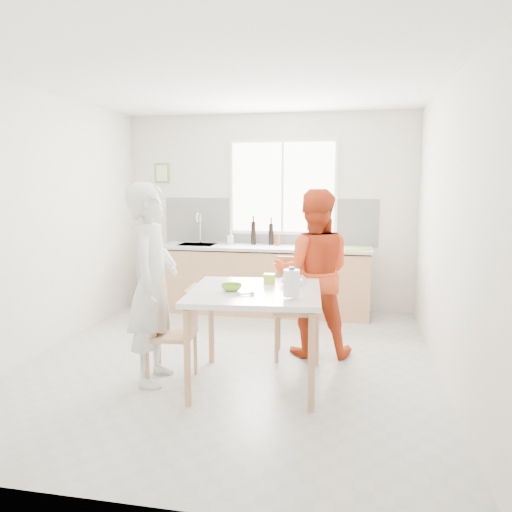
{
  "coord_description": "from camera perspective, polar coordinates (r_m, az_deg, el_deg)",
  "views": [
    {
      "loc": [
        1.18,
        -4.61,
        1.78
      ],
      "look_at": [
        0.23,
        0.2,
        1.05
      ],
      "focal_mm": 35.0,
      "sensor_mm": 36.0,
      "label": 1
    }
  ],
  "objects": [
    {
      "name": "soap_bottle",
      "position": [
        6.93,
        -2.94,
        2.11
      ],
      "size": [
        0.09,
        0.09,
        0.18
      ],
      "primitive_type": "imported",
      "rotation": [
        0.0,
        0.0,
        0.16
      ],
      "color": "#999999",
      "rests_on": "kitchen_counter"
    },
    {
      "name": "person_white",
      "position": [
        4.49,
        -11.72,
        -3.16
      ],
      "size": [
        0.48,
        0.68,
        1.77
      ],
      "primitive_type": "imported",
      "rotation": [
        0.0,
        0.0,
        1.66
      ],
      "color": "silver",
      "rests_on": "ground"
    },
    {
      "name": "wine_bottle_a",
      "position": [
        6.86,
        -0.3,
        2.65
      ],
      "size": [
        0.07,
        0.07,
        0.32
      ],
      "primitive_type": "cylinder",
      "color": "black",
      "rests_on": "kitchen_counter"
    },
    {
      "name": "jar_amber",
      "position": [
        6.74,
        2.49,
        1.86
      ],
      "size": [
        0.06,
        0.06,
        0.16
      ],
      "primitive_type": "cylinder",
      "color": "brown",
      "rests_on": "kitchen_counter"
    },
    {
      "name": "kitchen_counter",
      "position": [
        6.8,
        0.95,
        -3.04
      ],
      "size": [
        2.84,
        0.64,
        1.37
      ],
      "color": "tan",
      "rests_on": "ground"
    },
    {
      "name": "spoon",
      "position": [
        4.1,
        -1.52,
        -4.38
      ],
      "size": [
        0.15,
        0.08,
        0.01
      ],
      "primitive_type": "cylinder",
      "rotation": [
        0.0,
        1.57,
        0.44
      ],
      "color": "#A5A5AA",
      "rests_on": "dining_table"
    },
    {
      "name": "person_red",
      "position": [
        5.13,
        6.56,
        -1.94
      ],
      "size": [
        0.89,
        0.72,
        1.71
      ],
      "primitive_type": "imported",
      "rotation": [
        0.0,
        0.0,
        3.23
      ],
      "color": "red",
      "rests_on": "ground"
    },
    {
      "name": "chair_left",
      "position": [
        4.53,
        -8.82,
        -8.33
      ],
      "size": [
        0.43,
        0.43,
        0.87
      ],
      "rotation": [
        0.0,
        0.0,
        -1.48
      ],
      "color": "tan",
      "rests_on": "ground"
    },
    {
      "name": "cutting_board",
      "position": [
        6.49,
        11.18,
        0.79
      ],
      "size": [
        0.42,
        0.36,
        0.01
      ],
      "primitive_type": "cube",
      "rotation": [
        0.0,
        0.0,
        0.37
      ],
      "color": "#72C52D",
      "rests_on": "kitchen_counter"
    },
    {
      "name": "bowl_green",
      "position": [
        4.28,
        -2.82,
        -3.6
      ],
      "size": [
        0.19,
        0.19,
        0.06
      ],
      "primitive_type": "imported",
      "rotation": [
        0.0,
        0.0,
        0.09
      ],
      "color": "#6CB429",
      "rests_on": "dining_table"
    },
    {
      "name": "picture_frame",
      "position": [
        7.36,
        -10.7,
        9.3
      ],
      "size": [
        0.22,
        0.03,
        0.28
      ],
      "color": "#669845",
      "rests_on": "room_shell"
    },
    {
      "name": "green_box",
      "position": [
        4.56,
        1.54,
        -2.61
      ],
      "size": [
        0.11,
        0.11,
        0.09
      ],
      "primitive_type": "cube",
      "rotation": [
        0.0,
        0.0,
        0.09
      ],
      "color": "#B5D932",
      "rests_on": "dining_table"
    },
    {
      "name": "ground",
      "position": [
        5.08,
        -3.02,
        -12.03
      ],
      "size": [
        4.5,
        4.5,
        0.0
      ],
      "primitive_type": "plane",
      "color": "#B7B7B2",
      "rests_on": "ground"
    },
    {
      "name": "bowl_white",
      "position": [
        4.53,
        4.04,
        -2.97
      ],
      "size": [
        0.22,
        0.22,
        0.05
      ],
      "primitive_type": "imported",
      "rotation": [
        0.0,
        0.0,
        0.09
      ],
      "color": "white",
      "rests_on": "dining_table"
    },
    {
      "name": "window",
      "position": [
        6.9,
        3.07,
        7.83
      ],
      "size": [
        1.5,
        0.06,
        1.3
      ],
      "color": "white",
      "rests_on": "room_shell"
    },
    {
      "name": "chair_far",
      "position": [
        5.16,
        4.78,
        -5.26
      ],
      "size": [
        0.51,
        0.51,
        1.01
      ],
      "rotation": [
        0.0,
        0.0,
        0.09
      ],
      "color": "tan",
      "rests_on": "ground"
    },
    {
      "name": "milk_jug",
      "position": [
        3.99,
        4.13,
        -3.06
      ],
      "size": [
        0.18,
        0.13,
        0.24
      ],
      "rotation": [
        0.0,
        0.0,
        0.09
      ],
      "color": "white",
      "rests_on": "dining_table"
    },
    {
      "name": "room_shell",
      "position": [
        4.76,
        -3.17,
        6.86
      ],
      "size": [
        4.5,
        4.5,
        4.5
      ],
      "color": "silver",
      "rests_on": "ground"
    },
    {
      "name": "backsplash",
      "position": [
        6.97,
        1.43,
        3.94
      ],
      "size": [
        3.0,
        0.02,
        0.65
      ],
      "primitive_type": "cube",
      "color": "white",
      "rests_on": "room_shell"
    },
    {
      "name": "dining_table",
      "position": [
        4.33,
        -0.08,
        -5.03
      ],
      "size": [
        1.21,
        1.21,
        0.86
      ],
      "rotation": [
        0.0,
        0.0,
        0.09
      ],
      "color": "white",
      "rests_on": "ground"
    },
    {
      "name": "wine_bottle_b",
      "position": [
        6.82,
        1.74,
        2.53
      ],
      "size": [
        0.07,
        0.07,
        0.3
      ],
      "primitive_type": "cylinder",
      "color": "black",
      "rests_on": "kitchen_counter"
    }
  ]
}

